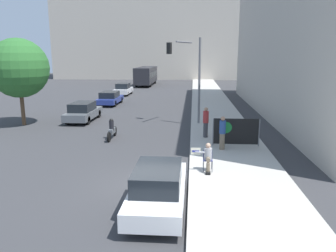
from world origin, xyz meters
name	(u,v)px	position (x,y,z in m)	size (l,w,h in m)	color
ground_plane	(150,186)	(0.00, 0.00, 0.00)	(160.00, 160.00, 0.00)	#38383A
sidewalk_curb	(216,116)	(3.64, 15.00, 0.08)	(4.18, 90.00, 0.15)	#B7B2A8
building_backdrop_far	(177,15)	(-2.00, 61.78, 13.51)	(52.00, 12.00, 27.02)	#BCB2A3
building_backdrop_right	(326,26)	(12.49, 16.80, 7.43)	(10.00, 32.00, 14.86)	#BCB2A3
seated_protester	(207,156)	(2.33, 1.45, 0.82)	(0.93, 0.77, 1.23)	#474C56
jogger_on_sidewalk	(222,133)	(3.24, 4.87, 1.07)	(0.34, 0.34, 1.79)	#756651
pedestrian_behind	(206,122)	(2.46, 7.49, 1.10)	(0.34, 0.34, 1.85)	#424247
protest_banner	(236,131)	(4.04, 5.62, 0.97)	(2.55, 0.06, 1.53)	slate
traffic_light_pole	(188,67)	(1.29, 12.04, 4.23)	(2.53, 2.30, 6.12)	slate
parked_car_curbside	(158,187)	(0.54, -1.85, 0.74)	(1.76, 4.57, 1.48)	white
car_on_road_nearest	(83,112)	(-6.91, 12.58, 0.73)	(1.79, 4.57, 1.47)	#565B60
car_on_road_midblock	(110,98)	(-6.94, 21.14, 0.69)	(1.88, 4.71, 1.37)	navy
car_on_road_distant	(123,89)	(-7.31, 29.53, 0.75)	(1.75, 4.37, 1.52)	silver
city_bus_on_road	(146,75)	(-6.34, 43.56, 1.76)	(2.57, 10.85, 3.05)	#232328
motorcycle_on_road	(112,130)	(-3.29, 7.21, 0.55)	(0.28, 2.12, 1.28)	#565B60
street_tree_near_curb	(19,68)	(-10.78, 10.71, 4.15)	(4.23, 4.23, 6.27)	brown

